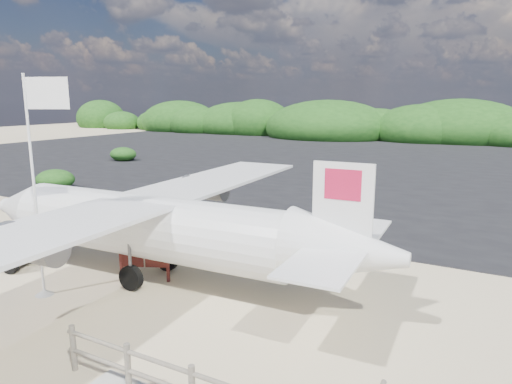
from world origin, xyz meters
TOP-DOWN VIEW (x-y plane):
  - ground at (0.00, 0.00)m, footprint 160.00×160.00m
  - asphalt_apron at (0.00, 30.00)m, footprint 90.00×50.00m
  - lagoon at (-9.00, 1.50)m, footprint 9.00×7.00m
  - vegetation_band at (0.00, 55.00)m, footprint 124.00×8.00m
  - flagpole at (-0.82, -2.83)m, footprint 1.34×0.91m
  - signboard at (1.05, -0.69)m, footprint 1.57×0.83m
  - crew_a at (-1.60, 2.98)m, footprint 0.64×0.50m
  - crew_b at (-1.25, 4.99)m, footprint 1.00×0.89m

SIDE VIEW (x-z plane):
  - ground at x=0.00m, z-range 0.00..0.00m
  - asphalt_apron at x=0.00m, z-range -0.02..0.02m
  - lagoon at x=-9.00m, z-range -0.20..0.20m
  - vegetation_band at x=0.00m, z-range -2.20..2.20m
  - flagpole at x=-0.82m, z-range -3.10..3.10m
  - signboard at x=1.05m, z-range -0.68..0.68m
  - crew_a at x=-1.60m, z-range 0.00..1.53m
  - crew_b at x=-1.25m, z-range 0.00..1.69m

